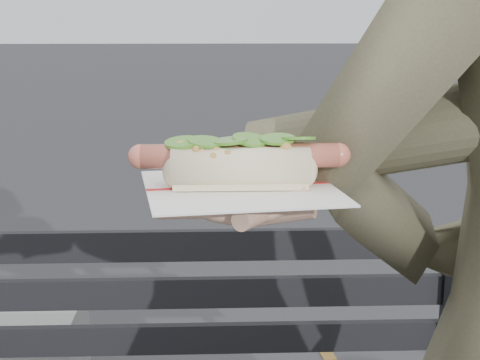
% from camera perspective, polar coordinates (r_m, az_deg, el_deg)
% --- Properties ---
extents(held_hotdog, '(0.63, 0.31, 0.20)m').
position_cam_1_polar(held_hotdog, '(0.84, 13.31, 3.29)').
color(held_hotdog, '#443F2D').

